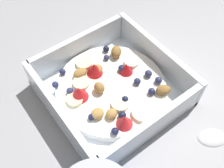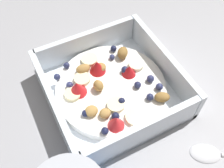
# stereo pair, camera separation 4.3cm
# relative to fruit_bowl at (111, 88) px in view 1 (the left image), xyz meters

# --- Properties ---
(ground_plane) EXTENTS (2.40, 2.40, 0.00)m
(ground_plane) POSITION_rel_fruit_bowl_xyz_m (-0.01, 0.00, -0.02)
(ground_plane) COLOR #9E9EA3
(fruit_bowl) EXTENTS (0.21, 0.21, 0.06)m
(fruit_bowl) POSITION_rel_fruit_bowl_xyz_m (0.00, 0.00, 0.00)
(fruit_bowl) COLOR white
(fruit_bowl) RESTS_ON ground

